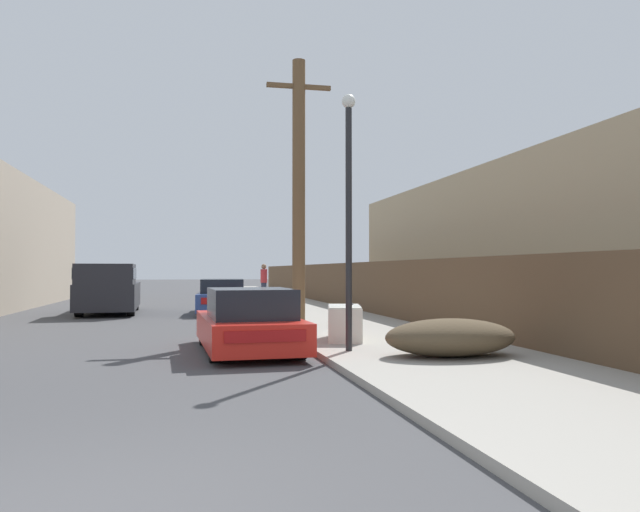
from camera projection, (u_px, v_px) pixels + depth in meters
sidewalk_curb at (287, 305)px, 27.90m from camera, size 4.20×63.00×0.12m
discarded_fridge at (344, 323)px, 13.42m from camera, size 1.03×1.70×0.76m
parked_sports_car_red at (249, 323)px, 12.29m from camera, size 1.93×4.30×1.27m
car_parked_mid at (223, 297)px, 23.42m from camera, size 2.10×4.65×1.29m
pickup_truck at (108, 289)px, 23.03m from camera, size 2.21×5.52×1.84m
utility_pole at (299, 189)px, 17.21m from camera, size 1.80×0.36×7.33m
street_lamp at (349, 202)px, 11.64m from camera, size 0.26×0.26×4.80m
brush_pile at (451, 337)px, 10.86m from camera, size 2.35×1.45×0.65m
wooden_fence at (340, 284)px, 26.31m from camera, size 0.08×45.51×1.80m
building_right_house at (547, 246)px, 21.03m from camera, size 6.00×21.57×4.90m
pedestrian at (264, 281)px, 31.83m from camera, size 0.34×0.34×1.83m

